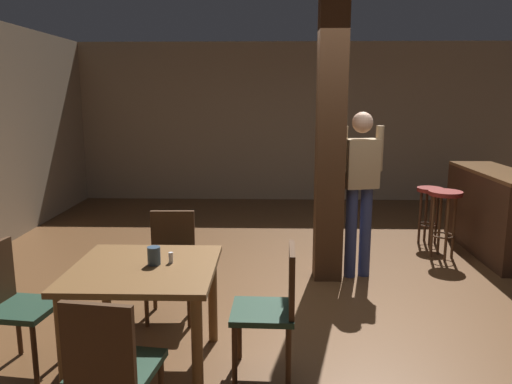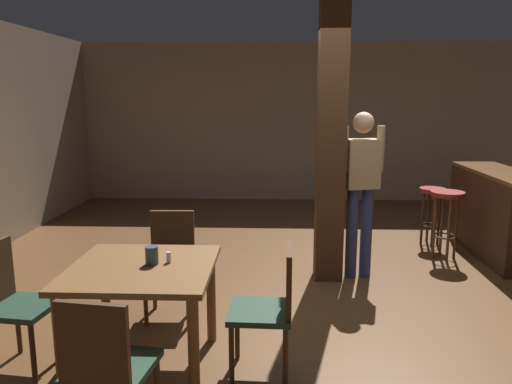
{
  "view_description": "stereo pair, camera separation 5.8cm",
  "coord_description": "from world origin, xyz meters",
  "views": [
    {
      "loc": [
        -0.57,
        -4.53,
        1.88
      ],
      "look_at": [
        -0.69,
        0.0,
        1.0
      ],
      "focal_mm": 35.0,
      "sensor_mm": 36.0,
      "label": 1
    },
    {
      "loc": [
        -0.51,
        -4.53,
        1.88
      ],
      "look_at": [
        -0.69,
        0.0,
        1.0
      ],
      "focal_mm": 35.0,
      "sensor_mm": 36.0,
      "label": 2
    }
  ],
  "objects": [
    {
      "name": "ground_plane",
      "position": [
        0.0,
        0.0,
        0.0
      ],
      "size": [
        10.8,
        10.8,
        0.0
      ],
      "primitive_type": "plane",
      "color": "brown"
    },
    {
      "name": "wall_back",
      "position": [
        0.0,
        4.5,
        1.4
      ],
      "size": [
        8.0,
        0.1,
        2.8
      ],
      "primitive_type": "cube",
      "color": "gray",
      "rests_on": "ground_plane"
    },
    {
      "name": "pillar",
      "position": [
        0.04,
        0.47,
        1.4
      ],
      "size": [
        0.28,
        0.28,
        2.8
      ],
      "primitive_type": "cube",
      "color": "#422816",
      "rests_on": "ground_plane"
    },
    {
      "name": "dining_table",
      "position": [
        -1.41,
        -1.36,
        0.63
      ],
      "size": [
        0.96,
        0.96,
        0.75
      ],
      "color": "brown",
      "rests_on": "ground_plane"
    },
    {
      "name": "chair_west",
      "position": [
        -2.32,
        -1.38,
        0.51
      ],
      "size": [
        0.47,
        0.47,
        0.89
      ],
      "color": "#1E3828",
      "rests_on": "ground_plane"
    },
    {
      "name": "chair_south",
      "position": [
        -1.39,
        -2.2,
        0.51
      ],
      "size": [
        0.47,
        0.47,
        0.89
      ],
      "color": "#1E3828",
      "rests_on": "ground_plane"
    },
    {
      "name": "chair_north",
      "position": [
        -1.41,
        -0.48,
        0.51
      ],
      "size": [
        0.44,
        0.44,
        0.89
      ],
      "color": "#1E3828",
      "rests_on": "ground_plane"
    },
    {
      "name": "chair_east",
      "position": [
        -0.53,
        -1.4,
        0.51
      ],
      "size": [
        0.43,
        0.43,
        0.89
      ],
      "color": "#1E3828",
      "rests_on": "ground_plane"
    },
    {
      "name": "napkin_cup",
      "position": [
        -1.35,
        -1.32,
        0.81
      ],
      "size": [
        0.09,
        0.09,
        0.12
      ],
      "primitive_type": "cylinder",
      "color": "#33475B",
      "rests_on": "dining_table"
    },
    {
      "name": "salt_shaker",
      "position": [
        -1.24,
        -1.29,
        0.79
      ],
      "size": [
        0.03,
        0.03,
        0.08
      ],
      "primitive_type": "cylinder",
      "color": "silver",
      "rests_on": "dining_table"
    },
    {
      "name": "standing_person",
      "position": [
        0.36,
        0.52,
        1.0
      ],
      "size": [
        0.47,
        0.27,
        1.72
      ],
      "color": "tan",
      "rests_on": "ground_plane"
    },
    {
      "name": "bar_counter",
      "position": [
        2.05,
        1.36,
        0.51
      ],
      "size": [
        0.56,
        1.76,
        1.01
      ],
      "color": "brown",
      "rests_on": "ground_plane"
    },
    {
      "name": "bar_stool_near",
      "position": [
        1.46,
        1.15,
        0.61
      ],
      "size": [
        0.38,
        0.38,
        0.8
      ],
      "color": "maroon",
      "rests_on": "ground_plane"
    },
    {
      "name": "bar_stool_mid",
      "position": [
        1.47,
        1.73,
        0.54
      ],
      "size": [
        0.32,
        0.32,
        0.73
      ],
      "color": "maroon",
      "rests_on": "ground_plane"
    }
  ]
}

